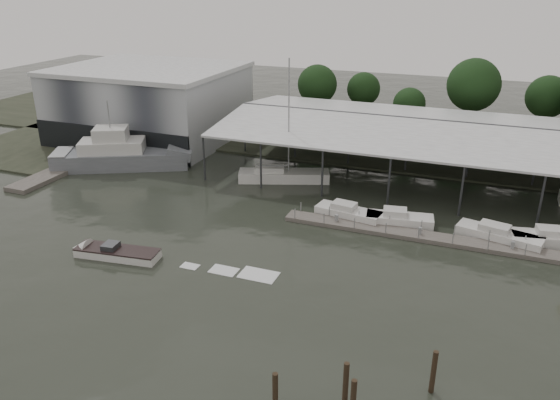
% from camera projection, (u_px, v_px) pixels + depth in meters
% --- Properties ---
extents(ground, '(200.00, 200.00, 0.00)m').
position_uv_depth(ground, '(237.00, 260.00, 46.81)').
color(ground, '#262B23').
rests_on(ground, ground).
extents(land_strip_far, '(140.00, 30.00, 0.30)m').
position_uv_depth(land_strip_far, '(355.00, 135.00, 82.96)').
color(land_strip_far, '#383C2D').
rests_on(land_strip_far, ground).
extents(land_strip_west, '(20.00, 40.00, 0.30)m').
position_uv_depth(land_strip_west, '(89.00, 129.00, 85.93)').
color(land_strip_west, '#383C2D').
rests_on(land_strip_west, ground).
extents(storage_warehouse, '(24.50, 20.50, 10.50)m').
position_uv_depth(storage_warehouse, '(150.00, 103.00, 79.90)').
color(storage_warehouse, '#A5AAAF').
rests_on(storage_warehouse, ground).
extents(covered_boat_shed, '(58.24, 24.00, 6.96)m').
position_uv_depth(covered_boat_shed, '(473.00, 129.00, 62.93)').
color(covered_boat_shed, silver).
rests_on(covered_boat_shed, ground).
extents(trawler_dock, '(3.00, 18.00, 0.50)m').
position_uv_depth(trawler_dock, '(69.00, 167.00, 68.76)').
color(trawler_dock, '#6A635D').
rests_on(trawler_dock, ground).
extents(floating_dock, '(28.00, 2.00, 1.40)m').
position_uv_depth(floating_dock, '(430.00, 237.00, 50.36)').
color(floating_dock, '#6A635D').
rests_on(floating_dock, ground).
extents(grey_trawler, '(17.45, 11.85, 8.84)m').
position_uv_depth(grey_trawler, '(122.00, 155.00, 68.79)').
color(grey_trawler, slate).
rests_on(grey_trawler, ground).
extents(white_sailboat, '(10.87, 6.08, 14.49)m').
position_uv_depth(white_sailboat, '(282.00, 175.00, 64.51)').
color(white_sailboat, silver).
rests_on(white_sailboat, ground).
extents(speedboat_underway, '(19.04, 4.38, 2.00)m').
position_uv_depth(speedboat_underway, '(111.00, 252.00, 47.27)').
color(speedboat_underway, silver).
rests_on(speedboat_underway, ground).
extents(moored_cruiser_0, '(6.85, 3.17, 1.70)m').
position_uv_depth(moored_cruiser_0, '(348.00, 213.00, 54.52)').
color(moored_cruiser_0, silver).
rests_on(moored_cruiser_0, ground).
extents(moored_cruiser_1, '(6.67, 3.20, 1.70)m').
position_uv_depth(moored_cruiser_1, '(399.00, 219.00, 53.09)').
color(moored_cruiser_1, silver).
rests_on(moored_cruiser_1, ground).
extents(moored_cruiser_2, '(7.80, 3.96, 1.70)m').
position_uv_depth(moored_cruiser_2, '(498.00, 235.00, 49.83)').
color(moored_cruiser_2, silver).
rests_on(moored_cruiser_2, ground).
extents(moored_cruiser_3, '(8.27, 3.59, 1.70)m').
position_uv_depth(moored_cruiser_3, '(557.00, 239.00, 49.10)').
color(moored_cruiser_3, silver).
rests_on(moored_cruiser_3, ground).
extents(horizon_tree_line, '(68.99, 12.61, 11.55)m').
position_uv_depth(horizon_tree_line, '(527.00, 97.00, 77.40)').
color(horizon_tree_line, black).
rests_on(horizon_tree_line, ground).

